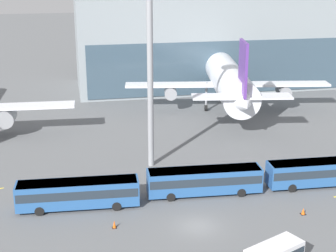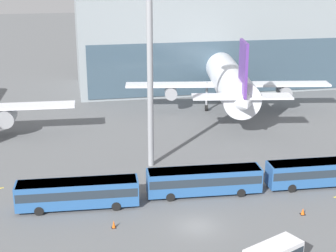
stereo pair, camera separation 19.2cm
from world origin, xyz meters
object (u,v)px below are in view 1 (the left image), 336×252
(shuttle_bus_1, at_px, (204,180))
(floodlight_mast, at_px, (150,46))
(traffic_cone_2, at_px, (114,224))
(shuttle_bus_2, at_px, (322,171))
(shuttle_bus_0, at_px, (78,192))
(traffic_cone_0, at_px, (303,211))
(airliner_at_gate_far, at_px, (227,77))

(shuttle_bus_1, relative_size, floodlight_mast, 0.52)
(shuttle_bus_1, relative_size, traffic_cone_2, 16.08)
(shuttle_bus_2, bearing_deg, shuttle_bus_0, -177.25)
(traffic_cone_2, bearing_deg, traffic_cone_0, -2.84)
(airliner_at_gate_far, relative_size, shuttle_bus_0, 3.10)
(airliner_at_gate_far, height_order, traffic_cone_0, airliner_at_gate_far)
(traffic_cone_0, xyz_separation_m, traffic_cone_2, (-19.76, 0.98, 0.05))
(shuttle_bus_2, distance_m, traffic_cone_2, 25.53)
(shuttle_bus_0, bearing_deg, shuttle_bus_1, 5.67)
(airliner_at_gate_far, height_order, floodlight_mast, floodlight_mast)
(shuttle_bus_1, bearing_deg, shuttle_bus_0, -174.33)
(airliner_at_gate_far, distance_m, shuttle_bus_1, 35.96)
(shuttle_bus_2, xyz_separation_m, traffic_cone_0, (-5.16, -6.33, -1.49))
(floodlight_mast, height_order, traffic_cone_0, floodlight_mast)
(shuttle_bus_1, xyz_separation_m, traffic_cone_2, (-10.79, -5.69, -1.44))
(airliner_at_gate_far, bearing_deg, traffic_cone_0, -176.41)
(airliner_at_gate_far, xyz_separation_m, traffic_cone_0, (-3.95, -40.00, -5.38))
(traffic_cone_2, bearing_deg, floodlight_mast, 67.90)
(shuttle_bus_2, height_order, traffic_cone_0, shuttle_bus_2)
(shuttle_bus_0, bearing_deg, traffic_cone_2, -53.42)
(traffic_cone_0, bearing_deg, airliner_at_gate_far, 84.36)
(traffic_cone_2, bearing_deg, shuttle_bus_0, 123.41)
(shuttle_bus_0, height_order, traffic_cone_2, shuttle_bus_0)
(airliner_at_gate_far, relative_size, floodlight_mast, 1.62)
(traffic_cone_0, distance_m, traffic_cone_2, 19.78)
(shuttle_bus_2, bearing_deg, shuttle_bus_1, -179.18)
(shuttle_bus_2, bearing_deg, traffic_cone_2, -165.69)
(shuttle_bus_1, bearing_deg, shuttle_bus_2, 1.80)
(shuttle_bus_1, distance_m, shuttle_bus_2, 14.14)
(traffic_cone_0, height_order, traffic_cone_2, traffic_cone_2)
(airliner_at_gate_far, bearing_deg, traffic_cone_2, 157.94)
(airliner_at_gate_far, height_order, shuttle_bus_2, airliner_at_gate_far)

